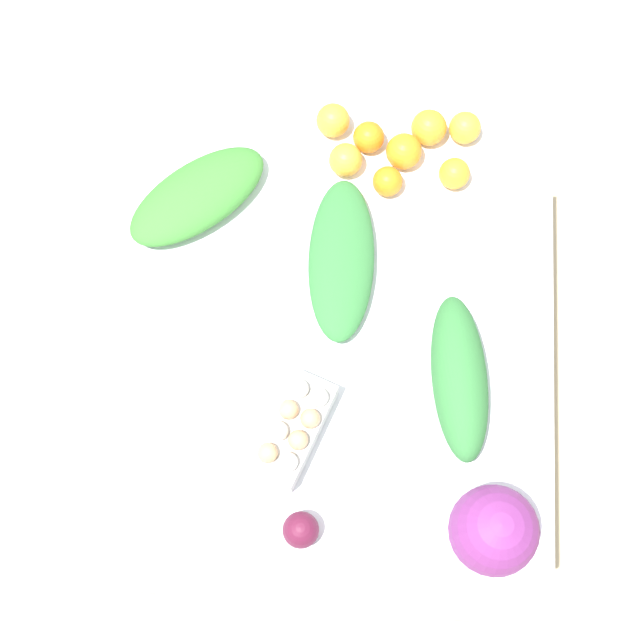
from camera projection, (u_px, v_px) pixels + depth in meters
The scene contains 16 objects.
ground_plane at pixel (320, 411), 2.56m from camera, with size 8.00×8.00×0.00m, color #C6B289.
dining_table at pixel (320, 339), 1.96m from camera, with size 1.13×0.98×0.74m.
cabbage_purple at pixel (493, 530), 1.64m from camera, with size 0.17×0.17×0.17m, color #7A2D75.
egg_carton at pixel (294, 428), 1.75m from camera, with size 0.24×0.16×0.09m.
greens_bunch_dandelion at pixel (341, 259), 1.88m from camera, with size 0.38×0.14×0.06m, color #337538.
greens_bunch_scallion at pixel (198, 196), 1.93m from camera, with size 0.34×0.16×0.07m, color #3D8433.
greens_bunch_chard at pixel (459, 377), 1.77m from camera, with size 0.35×0.11×0.10m, color #337538.
beet_root at pixel (302, 530), 1.68m from camera, with size 0.07×0.07×0.07m, color #5B1933.
orange_0 at pixel (404, 151), 1.96m from camera, with size 0.08×0.08×0.08m, color orange.
orange_1 at pixel (429, 128), 1.98m from camera, with size 0.08×0.08×0.08m, color orange.
orange_2 at pixel (369, 137), 1.98m from camera, with size 0.07×0.07×0.07m, color orange.
orange_3 at pixel (454, 174), 1.95m from camera, with size 0.07×0.07×0.07m, color orange.
orange_4 at pixel (346, 160), 1.96m from camera, with size 0.07×0.07×0.07m, color #F9A833.
orange_5 at pixel (388, 181), 1.94m from camera, with size 0.07×0.07×0.07m, color orange.
orange_6 at pixel (333, 120), 1.99m from camera, with size 0.08×0.08×0.08m, color #F9A833.
orange_7 at pixel (465, 128), 1.99m from camera, with size 0.07×0.07×0.07m, color #F9A833.
Camera 1 is at (0.64, 0.05, 2.49)m, focal length 50.00 mm.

